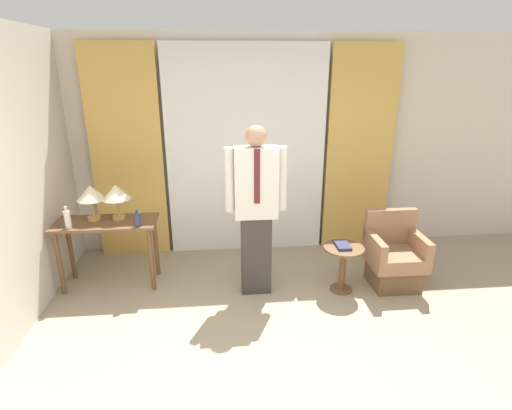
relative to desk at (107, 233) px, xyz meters
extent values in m
plane|color=gray|center=(1.57, -1.78, -0.61)|extent=(16.00, 16.00, 0.00)
cube|color=beige|center=(1.57, 0.92, 0.74)|extent=(10.00, 0.06, 2.70)
cube|color=white|center=(1.57, 0.79, 0.68)|extent=(1.96, 0.06, 2.58)
cube|color=gold|center=(0.12, 0.79, 0.68)|extent=(0.85, 0.06, 2.58)
cube|color=gold|center=(3.01, 0.79, 0.68)|extent=(0.85, 0.06, 2.58)
cube|color=brown|center=(0.00, 0.00, 0.12)|extent=(1.07, 0.46, 0.03)
cylinder|color=brown|center=(-0.47, -0.17, -0.25)|extent=(0.05, 0.05, 0.72)
cylinder|color=brown|center=(0.47, -0.17, -0.25)|extent=(0.05, 0.05, 0.72)
cylinder|color=brown|center=(-0.47, 0.17, -0.25)|extent=(0.05, 0.05, 0.72)
cylinder|color=brown|center=(0.47, 0.17, -0.25)|extent=(0.05, 0.05, 0.72)
cylinder|color=tan|center=(-0.13, 0.06, 0.16)|extent=(0.13, 0.13, 0.04)
cylinder|color=tan|center=(-0.13, 0.06, 0.27)|extent=(0.02, 0.02, 0.19)
cone|color=beige|center=(-0.13, 0.06, 0.45)|extent=(0.30, 0.30, 0.16)
cylinder|color=tan|center=(0.13, 0.06, 0.16)|extent=(0.13, 0.13, 0.04)
cylinder|color=tan|center=(0.13, 0.06, 0.27)|extent=(0.02, 0.02, 0.19)
cone|color=beige|center=(0.13, 0.06, 0.45)|extent=(0.30, 0.30, 0.16)
cylinder|color=#2D3851|center=(0.37, -0.17, 0.21)|extent=(0.07, 0.07, 0.15)
cylinder|color=#2D3851|center=(0.37, -0.17, 0.31)|extent=(0.03, 0.03, 0.04)
cylinder|color=silver|center=(-0.32, -0.15, 0.23)|extent=(0.06, 0.06, 0.18)
cylinder|color=silver|center=(-0.32, -0.15, 0.35)|extent=(0.03, 0.03, 0.05)
cube|color=#38332D|center=(1.59, -0.30, -0.18)|extent=(0.31, 0.17, 0.86)
cube|color=silver|center=(1.59, -0.30, 0.61)|extent=(0.43, 0.19, 0.72)
cube|color=#5B1E23|center=(1.59, -0.40, 0.70)|extent=(0.06, 0.01, 0.54)
cylinder|color=silver|center=(1.32, -0.30, 0.65)|extent=(0.10, 0.10, 0.65)
cylinder|color=silver|center=(1.85, -0.30, 0.65)|extent=(0.10, 0.10, 0.65)
sphere|color=tan|center=(1.59, -0.30, 1.07)|extent=(0.21, 0.21, 0.21)
cube|color=brown|center=(3.11, -0.32, -0.48)|extent=(0.49, 0.45, 0.26)
cube|color=#936B4C|center=(3.11, -0.32, -0.27)|extent=(0.57, 0.53, 0.16)
cube|color=#936B4C|center=(3.11, -0.10, 0.01)|extent=(0.57, 0.10, 0.40)
cube|color=#936B4C|center=(2.86, -0.32, -0.10)|extent=(0.08, 0.53, 0.18)
cube|color=#936B4C|center=(3.36, -0.32, -0.10)|extent=(0.08, 0.53, 0.18)
cylinder|color=brown|center=(2.51, -0.37, -0.60)|extent=(0.23, 0.23, 0.02)
cylinder|color=brown|center=(2.51, -0.37, -0.37)|extent=(0.07, 0.07, 0.49)
cylinder|color=brown|center=(2.51, -0.37, -0.11)|extent=(0.43, 0.43, 0.02)
cube|color=#2D334C|center=(2.50, -0.36, -0.08)|extent=(0.14, 0.23, 0.03)
camera|label=1|loc=(1.23, -4.08, 1.73)|focal=28.00mm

